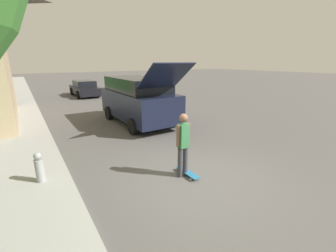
{
  "coord_description": "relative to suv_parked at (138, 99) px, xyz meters",
  "views": [
    {
      "loc": [
        -3.44,
        -4.15,
        2.95
      ],
      "look_at": [
        0.41,
        1.75,
        0.9
      ],
      "focal_mm": 24.0,
      "sensor_mm": 36.0,
      "label": 1
    }
  ],
  "objects": [
    {
      "name": "car_down_street",
      "position": [
        -0.01,
        10.61,
        -0.54
      ],
      "size": [
        1.85,
        4.35,
        1.33
      ],
      "color": "black",
      "rests_on": "ground_plane"
    },
    {
      "name": "skateboarder",
      "position": [
        -1.37,
        -5.45,
        -0.23
      ],
      "size": [
        0.41,
        0.22,
        1.7
      ],
      "color": "#38383D",
      "rests_on": "ground_plane"
    },
    {
      "name": "ground_plane",
      "position": [
        -1.2,
        -5.6,
        -1.18
      ],
      "size": [
        120.0,
        120.0,
        0.0
      ],
      "primitive_type": "plane",
      "color": "#54514F"
    },
    {
      "name": "skateboard",
      "position": [
        -1.24,
        -5.51,
        -1.1
      ],
      "size": [
        0.21,
        0.8,
        0.1
      ],
      "color": "#236B99",
      "rests_on": "ground_plane"
    },
    {
      "name": "suv_parked",
      "position": [
        0.0,
        0.0,
        0.0
      ],
      "size": [
        2.21,
        5.55,
        2.9
      ],
      "color": "black",
      "rests_on": "ground_plane"
    },
    {
      "name": "sidewalk",
      "position": [
        -4.8,
        0.4,
        -1.13
      ],
      "size": [
        1.8,
        80.0,
        0.1
      ],
      "color": "#9E9E99",
      "rests_on": "ground_plane"
    },
    {
      "name": "fire_hydrant",
      "position": [
        -4.55,
        -3.92,
        -0.71
      ],
      "size": [
        0.2,
        0.2,
        0.76
      ],
      "color": "#99999E",
      "rests_on": "sidewalk"
    }
  ]
}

